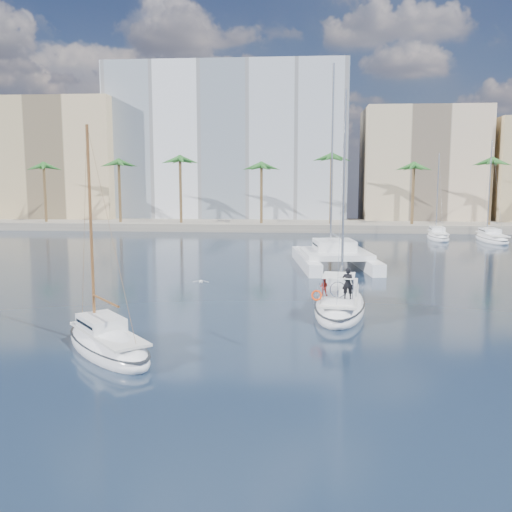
{
  "coord_description": "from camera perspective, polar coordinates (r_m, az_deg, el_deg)",
  "views": [
    {
      "loc": [
        1.59,
        -32.1,
        8.43
      ],
      "look_at": [
        -1.17,
        1.5,
        3.73
      ],
      "focal_mm": 40.0,
      "sensor_mm": 36.0,
      "label": 1
    }
  ],
  "objects": [
    {
      "name": "building_beige",
      "position": [
        104.14,
        16.18,
        8.49
      ],
      "size": [
        20.0,
        14.0,
        20.0
      ],
      "primitive_type": "cube",
      "color": "tan",
      "rests_on": "ground"
    },
    {
      "name": "building_tan_left",
      "position": [
        110.13,
        -18.85,
        8.85
      ],
      "size": [
        22.0,
        14.0,
        22.0
      ],
      "primitive_type": "cube",
      "color": "tan",
      "rests_on": "ground"
    },
    {
      "name": "moored_yacht_b",
      "position": [
        81.47,
        22.48,
        1.39
      ],
      "size": [
        3.32,
        10.83,
        13.72
      ],
      "primitive_type": null,
      "rotation": [
        0.0,
        0.0,
        -0.02
      ],
      "color": "white",
      "rests_on": "ground"
    },
    {
      "name": "moored_yacht_a",
      "position": [
        81.66,
        17.71,
        1.63
      ],
      "size": [
        3.37,
        9.52,
        11.9
      ],
      "primitive_type": null,
      "rotation": [
        0.0,
        0.0,
        -0.07
      ],
      "color": "white",
      "rests_on": "ground"
    },
    {
      "name": "main_sloop",
      "position": [
        36.41,
        8.39,
        -4.76
      ],
      "size": [
        4.2,
        10.13,
        14.62
      ],
      "rotation": [
        0.0,
        0.0,
        -0.11
      ],
      "color": "white",
      "rests_on": "ground"
    },
    {
      "name": "quay",
      "position": [
        93.45,
        3.71,
        3.11
      ],
      "size": [
        120.0,
        14.0,
        1.2
      ],
      "primitive_type": "cube",
      "color": "gray",
      "rests_on": "ground"
    },
    {
      "name": "catamaran",
      "position": [
        54.45,
        7.84,
        0.2
      ],
      "size": [
        8.18,
        13.87,
        19.03
      ],
      "rotation": [
        0.0,
        0.0,
        0.13
      ],
      "color": "white",
      "rests_on": "ground"
    },
    {
      "name": "building_modern",
      "position": [
        106.13,
        -2.71,
        10.94
      ],
      "size": [
        42.0,
        16.0,
        28.0
      ],
      "primitive_type": "cube",
      "color": "white",
      "rests_on": "ground"
    },
    {
      "name": "palm_left",
      "position": [
        95.97,
        -17.27,
        8.69
      ],
      "size": [
        3.6,
        3.6,
        12.3
      ],
      "color": "brown",
      "rests_on": "ground"
    },
    {
      "name": "small_sloop",
      "position": [
        28.77,
        -14.66,
        -8.49
      ],
      "size": [
        7.15,
        7.79,
        11.59
      ],
      "rotation": [
        0.0,
        0.0,
        0.7
      ],
      "color": "white",
      "rests_on": "ground"
    },
    {
      "name": "palm_centre",
      "position": [
        89.14,
        3.72,
        9.11
      ],
      "size": [
        3.6,
        3.6,
        12.3
      ],
      "color": "brown",
      "rests_on": "ground"
    },
    {
      "name": "seagull",
      "position": [
        40.12,
        -5.52,
        -2.56
      ],
      "size": [
        1.15,
        0.49,
        0.21
      ],
      "color": "silver",
      "rests_on": "ground"
    },
    {
      "name": "ground",
      "position": [
        33.23,
        1.82,
        -6.77
      ],
      "size": [
        160.0,
        160.0,
        0.0
      ],
      "primitive_type": "plane",
      "color": "black",
      "rests_on": "ground"
    }
  ]
}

